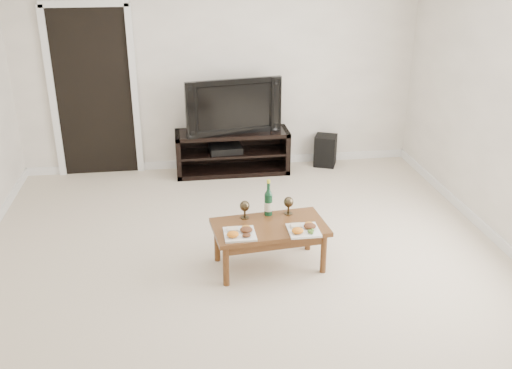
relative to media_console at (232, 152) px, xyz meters
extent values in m
plane|color=beige|center=(-0.11, -2.50, -0.28)|extent=(5.50, 5.50, 0.00)
cube|color=white|center=(-0.11, 0.27, 1.02)|extent=(5.00, 0.04, 2.60)
cube|color=black|center=(-1.66, 0.24, 0.75)|extent=(0.90, 0.02, 2.05)
cube|color=black|center=(0.00, 0.00, 0.00)|extent=(1.43, 0.45, 0.55)
imported|color=black|center=(0.00, 0.00, 0.62)|extent=(1.20, 0.35, 0.69)
cube|color=black|center=(-0.09, -0.01, 0.05)|extent=(0.42, 0.33, 0.08)
cube|color=black|center=(1.24, 0.09, -0.07)|extent=(0.35, 0.35, 0.41)
cube|color=brown|center=(0.09, -2.35, -0.07)|extent=(1.05, 0.65, 0.42)
cube|color=white|center=(-0.19, -2.50, 0.18)|extent=(0.27, 0.27, 0.07)
cube|color=white|center=(0.37, -2.51, 0.18)|extent=(0.27, 0.27, 0.07)
cylinder|color=#0F3920|center=(0.11, -2.14, 0.32)|extent=(0.07, 0.07, 0.35)
camera|label=1|loc=(-0.67, -6.81, 2.47)|focal=40.00mm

